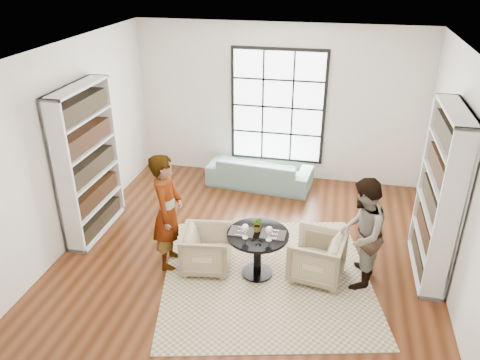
% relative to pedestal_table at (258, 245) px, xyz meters
% --- Properties ---
extents(ground, '(6.00, 6.00, 0.00)m').
position_rel_pedestal_table_xyz_m(ground, '(-0.22, 0.32, -0.50)').
color(ground, '#5B2E15').
extents(room_shell, '(6.00, 6.01, 6.00)m').
position_rel_pedestal_table_xyz_m(room_shell, '(-0.22, 0.86, 0.76)').
color(room_shell, silver).
rests_on(room_shell, ground).
extents(rug, '(3.43, 3.43, 0.01)m').
position_rel_pedestal_table_xyz_m(rug, '(0.14, -0.03, -0.49)').
color(rug, '#BCAC8D').
rests_on(rug, ground).
extents(pedestal_table, '(0.85, 0.85, 0.68)m').
position_rel_pedestal_table_xyz_m(pedestal_table, '(0.00, 0.00, 0.00)').
color(pedestal_table, black).
rests_on(pedestal_table, ground).
extents(sofa, '(2.05, 0.97, 0.58)m').
position_rel_pedestal_table_xyz_m(sofa, '(-0.46, 2.77, -0.21)').
color(sofa, gray).
rests_on(sofa, ground).
extents(armchair_left, '(0.77, 0.75, 0.62)m').
position_rel_pedestal_table_xyz_m(armchair_left, '(-0.73, 0.00, -0.18)').
color(armchair_left, '#C4AD8C').
rests_on(armchair_left, ground).
extents(armchair_right, '(0.83, 0.81, 0.66)m').
position_rel_pedestal_table_xyz_m(armchair_right, '(0.81, 0.13, -0.17)').
color(armchair_right, tan).
rests_on(armchair_right, ground).
extents(person_left, '(0.47, 0.67, 1.73)m').
position_rel_pedestal_table_xyz_m(person_left, '(-1.28, 0.00, 0.37)').
color(person_left, gray).
rests_on(person_left, ground).
extents(person_right, '(0.72, 0.86, 1.57)m').
position_rel_pedestal_table_xyz_m(person_right, '(1.36, 0.13, 0.29)').
color(person_right, gray).
rests_on(person_right, ground).
extents(placemat_left, '(0.34, 0.26, 0.01)m').
position_rel_pedestal_table_xyz_m(placemat_left, '(-0.22, -0.00, 0.19)').
color(placemat_left, '#272422').
rests_on(placemat_left, pedestal_table).
extents(placemat_right, '(0.34, 0.26, 0.01)m').
position_rel_pedestal_table_xyz_m(placemat_right, '(0.21, 0.02, 0.19)').
color(placemat_right, '#272422').
rests_on(placemat_right, pedestal_table).
extents(cutlery_left, '(0.14, 0.22, 0.01)m').
position_rel_pedestal_table_xyz_m(cutlery_left, '(-0.22, -0.00, 0.20)').
color(cutlery_left, silver).
rests_on(cutlery_left, placemat_left).
extents(cutlery_right, '(0.14, 0.22, 0.01)m').
position_rel_pedestal_table_xyz_m(cutlery_right, '(0.21, 0.02, 0.20)').
color(cutlery_right, silver).
rests_on(cutlery_right, placemat_right).
extents(wine_glass_left, '(0.10, 0.10, 0.21)m').
position_rel_pedestal_table_xyz_m(wine_glass_left, '(-0.15, -0.14, 0.34)').
color(wine_glass_left, silver).
rests_on(wine_glass_left, pedestal_table).
extents(wine_glass_right, '(0.10, 0.10, 0.21)m').
position_rel_pedestal_table_xyz_m(wine_glass_right, '(0.17, -0.13, 0.34)').
color(wine_glass_right, silver).
rests_on(wine_glass_right, pedestal_table).
extents(flower_centerpiece, '(0.19, 0.17, 0.20)m').
position_rel_pedestal_table_xyz_m(flower_centerpiece, '(-0.02, 0.06, 0.28)').
color(flower_centerpiece, gray).
rests_on(flower_centerpiece, pedestal_table).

